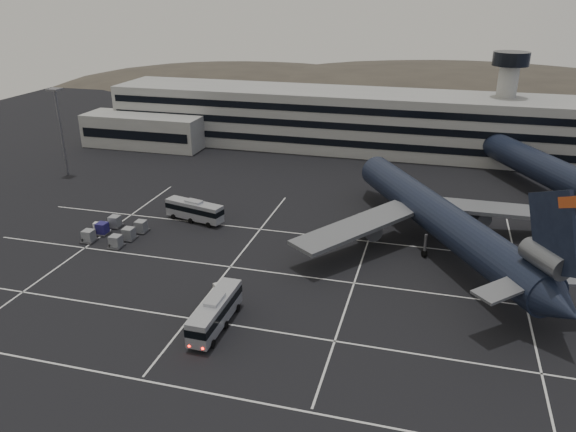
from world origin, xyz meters
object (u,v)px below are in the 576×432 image
object	(u,v)px
bus_near	(215,311)
uld_cluster	(115,231)
bus_far	(194,210)
trijet_main	(442,219)
tug_a	(100,227)

from	to	relation	value
bus_near	uld_cluster	world-z (taller)	bus_near
bus_near	bus_far	world-z (taller)	bus_near
trijet_main	bus_near	xyz separation A→B (m)	(-24.97, -28.44, -3.08)
bus_near	uld_cluster	size ratio (longest dim) A/B	1.18
uld_cluster	trijet_main	bearing A→B (deg)	9.68
bus_near	tug_a	size ratio (longest dim) A/B	4.16
uld_cluster	tug_a	bearing A→B (deg)	158.23
tug_a	uld_cluster	world-z (taller)	uld_cluster
bus_far	tug_a	xyz separation A→B (m)	(-13.41, -7.94, -1.36)
tug_a	trijet_main	bearing A→B (deg)	-3.03
bus_near	bus_far	distance (m)	33.27
trijet_main	tug_a	size ratio (longest dim) A/B	19.24
tug_a	bus_near	bearing A→B (deg)	-46.69
bus_far	bus_near	bearing A→B (deg)	-137.94
trijet_main	bus_near	world-z (taller)	trijet_main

